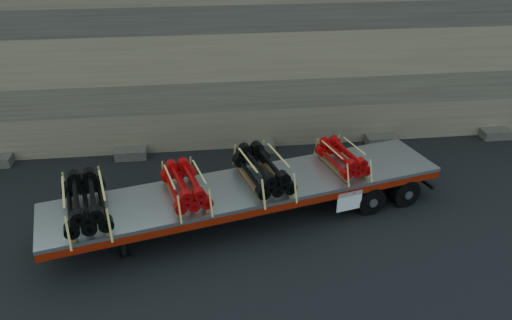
{
  "coord_description": "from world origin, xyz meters",
  "views": [
    {
      "loc": [
        -0.29,
        -12.93,
        8.95
      ],
      "look_at": [
        1.43,
        1.03,
        1.52
      ],
      "focal_mm": 35.0,
      "sensor_mm": 36.0,
      "label": 1
    }
  ],
  "objects_px": {
    "bundle_front": "(86,203)",
    "trailer": "(250,202)",
    "bundle_midrear": "(263,170)",
    "bundle_rear": "(342,158)",
    "bundle_midfront": "(185,186)"
  },
  "relations": [
    {
      "from": "bundle_midrear",
      "to": "bundle_rear",
      "type": "distance_m",
      "value": 2.73
    },
    {
      "from": "trailer",
      "to": "bundle_rear",
      "type": "relative_size",
      "value": 6.28
    },
    {
      "from": "bundle_midfront",
      "to": "bundle_front",
      "type": "bearing_deg",
      "value": 180.0
    },
    {
      "from": "trailer",
      "to": "bundle_front",
      "type": "relative_size",
      "value": 5.08
    },
    {
      "from": "trailer",
      "to": "bundle_midrear",
      "type": "xyz_separation_m",
      "value": [
        0.41,
        0.1,
        1.03
      ]
    },
    {
      "from": "bundle_front",
      "to": "bundle_midrear",
      "type": "xyz_separation_m",
      "value": [
        5.0,
        1.21,
        -0.01
      ]
    },
    {
      "from": "bundle_midrear",
      "to": "bundle_rear",
      "type": "bearing_deg",
      "value": -0.0
    },
    {
      "from": "trailer",
      "to": "bundle_midfront",
      "type": "distance_m",
      "value": 2.21
    },
    {
      "from": "bundle_front",
      "to": "bundle_midfront",
      "type": "height_order",
      "value": "bundle_front"
    },
    {
      "from": "trailer",
      "to": "bundle_rear",
      "type": "xyz_separation_m",
      "value": [
        3.05,
        0.74,
        0.96
      ]
    },
    {
      "from": "bundle_midrear",
      "to": "bundle_rear",
      "type": "relative_size",
      "value": 1.22
    },
    {
      "from": "bundle_midrear",
      "to": "bundle_rear",
      "type": "height_order",
      "value": "bundle_midrear"
    },
    {
      "from": "bundle_rear",
      "to": "trailer",
      "type": "bearing_deg",
      "value": 180.0
    },
    {
      "from": "bundle_front",
      "to": "trailer",
      "type": "bearing_deg",
      "value": 0.0
    },
    {
      "from": "bundle_front",
      "to": "bundle_midfront",
      "type": "distance_m",
      "value": 2.75
    }
  ]
}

